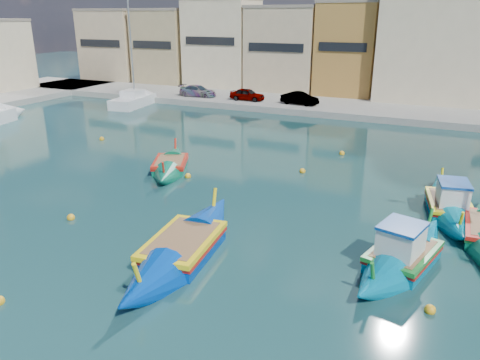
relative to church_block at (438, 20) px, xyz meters
The scene contains 11 objects.
ground 42.08m from the church_block, 104.04° to the right, with size 160.00×160.00×0.00m, color #123635.
north_quay 15.16m from the church_block, 141.34° to the right, with size 80.00×8.00×0.60m, color gray.
north_townhouses 4.81m from the church_block, 169.17° to the right, with size 83.20×7.87×10.19m.
church_block is the anchor object (origin of this frame).
parked_cars 21.01m from the church_block, 151.22° to the right, with size 15.40×1.87×1.22m.
luzzu_turquoise_cabin 31.65m from the church_block, 83.79° to the right, with size 3.20×8.40×2.64m.
luzzu_blue_cabin 37.48m from the church_block, 86.98° to the right, with size 3.79×8.07×2.78m.
luzzu_green 33.91m from the church_block, 111.93° to the right, with size 4.67×7.24×2.25m.
luzzu_blue_south 40.65m from the church_block, 98.58° to the right, with size 3.32×9.80×2.77m.
yacht_north 31.29m from the church_block, 155.06° to the right, with size 3.40×8.55×11.11m.
mooring_buoys 35.08m from the church_block, 104.32° to the right, with size 24.40×22.22×0.36m.
Camera 1 is at (12.99, -13.24, 8.95)m, focal length 35.00 mm.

